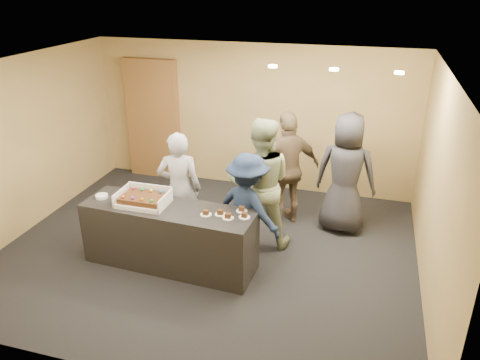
{
  "coord_description": "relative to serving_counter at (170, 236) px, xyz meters",
  "views": [
    {
      "loc": [
        2.11,
        -5.64,
        3.78
      ],
      "look_at": [
        0.49,
        0.0,
        1.2
      ],
      "focal_mm": 35.0,
      "sensor_mm": 36.0,
      "label": 1
    }
  ],
  "objects": [
    {
      "name": "person_sage_man",
      "position": [
        1.06,
        0.92,
        0.54
      ],
      "size": [
        1.1,
        0.93,
        1.98
      ],
      "primitive_type": "imported",
      "rotation": [
        0.0,
        0.0,
        3.35
      ],
      "color": "gray",
      "rests_on": "floor"
    },
    {
      "name": "slice_a",
      "position": [
        0.57,
        -0.05,
        0.47
      ],
      "size": [
        0.15,
        0.15,
        0.07
      ],
      "color": "white",
      "rests_on": "serving_counter"
    },
    {
      "name": "plate_stack",
      "position": [
        -1.02,
        0.03,
        0.47
      ],
      "size": [
        0.17,
        0.17,
        0.04
      ],
      "primitive_type": "cylinder",
      "color": "white",
      "rests_on": "serving_counter"
    },
    {
      "name": "person_server_grey",
      "position": [
        -0.09,
        0.63,
        0.43
      ],
      "size": [
        0.73,
        0.57,
        1.76
      ],
      "primitive_type": "imported",
      "rotation": [
        0.0,
        0.0,
        3.4
      ],
      "color": "#A1A0A5",
      "rests_on": "floor"
    },
    {
      "name": "room",
      "position": [
        0.38,
        0.51,
        0.9
      ],
      "size": [
        6.04,
        6.0,
        2.7
      ],
      "color": "black",
      "rests_on": "ground"
    },
    {
      "name": "person_navy_man",
      "position": [
        1.0,
        0.45,
        0.35
      ],
      "size": [
        1.19,
        0.98,
        1.61
      ],
      "primitive_type": "imported",
      "rotation": [
        0.0,
        0.0,
        2.7
      ],
      "color": "#16223C",
      "rests_on": "floor"
    },
    {
      "name": "ceiling_spotlights",
      "position": [
        1.98,
        1.01,
        2.22
      ],
      "size": [
        1.72,
        0.12,
        0.03
      ],
      "color": "#FFEAC6",
      "rests_on": "ceiling"
    },
    {
      "name": "person_brown_extra",
      "position": [
        1.32,
        1.71,
        0.48
      ],
      "size": [
        1.15,
        1.01,
        1.86
      ],
      "primitive_type": "imported",
      "rotation": [
        0.0,
        0.0,
        3.77
      ],
      "color": "brown",
      "rests_on": "floor"
    },
    {
      "name": "serving_counter",
      "position": [
        0.0,
        0.0,
        0.0
      ],
      "size": [
        2.44,
        0.83,
        0.9
      ],
      "primitive_type": "cube",
      "rotation": [
        0.0,
        0.0,
        -0.06
      ],
      "color": "black",
      "rests_on": "floor"
    },
    {
      "name": "cake_box",
      "position": [
        -0.36,
        0.03,
        0.5
      ],
      "size": [
        0.68,
        0.47,
        0.2
      ],
      "color": "white",
      "rests_on": "serving_counter"
    },
    {
      "name": "slice_d",
      "position": [
        0.99,
        0.18,
        0.47
      ],
      "size": [
        0.15,
        0.15,
        0.07
      ],
      "color": "white",
      "rests_on": "serving_counter"
    },
    {
      "name": "storage_cabinet",
      "position": [
        -1.6,
        2.92,
        0.73
      ],
      "size": [
        1.07,
        0.15,
        2.35
      ],
      "primitive_type": "cube",
      "color": "brown",
      "rests_on": "floor"
    },
    {
      "name": "slice_b",
      "position": [
        0.75,
        0.01,
        0.47
      ],
      "size": [
        0.15,
        0.15,
        0.07
      ],
      "color": "white",
      "rests_on": "serving_counter"
    },
    {
      "name": "sheet_cake",
      "position": [
        -0.36,
        0.0,
        0.55
      ],
      "size": [
        0.58,
        0.4,
        0.11
      ],
      "color": "#3E210E",
      "rests_on": "cake_box"
    },
    {
      "name": "slice_e",
      "position": [
        1.07,
        0.02,
        0.47
      ],
      "size": [
        0.15,
        0.15,
        0.07
      ],
      "color": "white",
      "rests_on": "serving_counter"
    },
    {
      "name": "slice_c",
      "position": [
        0.87,
        -0.06,
        0.47
      ],
      "size": [
        0.15,
        0.15,
        0.07
      ],
      "color": "white",
      "rests_on": "serving_counter"
    },
    {
      "name": "person_dark_suit",
      "position": [
        2.23,
        1.71,
        0.51
      ],
      "size": [
        1.0,
        0.71,
        1.93
      ],
      "primitive_type": "imported",
      "rotation": [
        0.0,
        0.0,
        3.03
      ],
      "color": "#29292E",
      "rests_on": "floor"
    }
  ]
}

